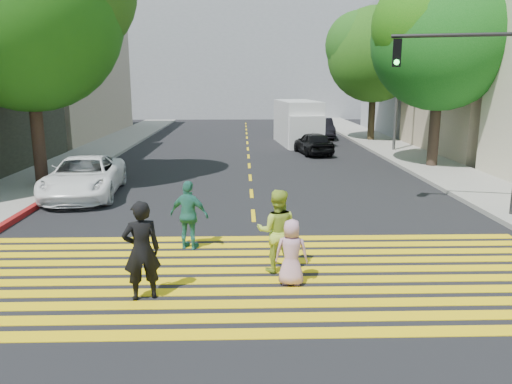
{
  "coord_description": "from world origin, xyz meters",
  "views": [
    {
      "loc": [
        -0.31,
        -8.51,
        3.98
      ],
      "look_at": [
        0.0,
        3.0,
        1.4
      ],
      "focal_mm": 35.0,
      "sensor_mm": 36.0,
      "label": 1
    }
  ],
  "objects_px": {
    "tree_left": "(29,5)",
    "pedestrian_man": "(142,250)",
    "dark_car_near": "(313,143)",
    "dark_car_parked": "(321,128)",
    "silver_car": "(297,127)",
    "pedestrian_woman": "(277,231)",
    "white_van": "(298,124)",
    "pedestrian_extra": "(189,215)",
    "pedestrian_child": "(291,252)",
    "tree_right_near": "(443,33)",
    "traffic_signal": "(486,93)",
    "tree_right_far": "(376,49)",
    "white_sedan": "(84,177)"
  },
  "relations": [
    {
      "from": "tree_left",
      "to": "pedestrian_man",
      "type": "relative_size",
      "value": 5.2
    },
    {
      "from": "dark_car_near",
      "to": "dark_car_parked",
      "type": "xyz_separation_m",
      "value": [
        1.68,
        7.88,
        0.07
      ]
    },
    {
      "from": "dark_car_near",
      "to": "silver_car",
      "type": "relative_size",
      "value": 0.9
    },
    {
      "from": "pedestrian_man",
      "to": "pedestrian_woman",
      "type": "relative_size",
      "value": 1.05
    },
    {
      "from": "pedestrian_woman",
      "to": "dark_car_near",
      "type": "distance_m",
      "value": 17.46
    },
    {
      "from": "white_van",
      "to": "pedestrian_extra",
      "type": "bearing_deg",
      "value": -108.94
    },
    {
      "from": "tree_left",
      "to": "white_van",
      "type": "height_order",
      "value": "tree_left"
    },
    {
      "from": "pedestrian_child",
      "to": "dark_car_parked",
      "type": "distance_m",
      "value": 26.17
    },
    {
      "from": "tree_right_near",
      "to": "silver_car",
      "type": "bearing_deg",
      "value": 108.49
    },
    {
      "from": "pedestrian_woman",
      "to": "dark_car_near",
      "type": "xyz_separation_m",
      "value": [
        3.17,
        17.16,
        -0.26
      ]
    },
    {
      "from": "pedestrian_child",
      "to": "tree_left",
      "type": "bearing_deg",
      "value": -40.0
    },
    {
      "from": "dark_car_near",
      "to": "tree_left",
      "type": "bearing_deg",
      "value": 26.9
    },
    {
      "from": "pedestrian_extra",
      "to": "traffic_signal",
      "type": "xyz_separation_m",
      "value": [
        8.2,
        2.65,
        2.79
      ]
    },
    {
      "from": "pedestrian_man",
      "to": "traffic_signal",
      "type": "bearing_deg",
      "value": -166.71
    },
    {
      "from": "tree_right_near",
      "to": "tree_right_far",
      "type": "distance_m",
      "value": 10.26
    },
    {
      "from": "traffic_signal",
      "to": "tree_right_far",
      "type": "bearing_deg",
      "value": 99.17
    },
    {
      "from": "pedestrian_extra",
      "to": "dark_car_parked",
      "type": "xyz_separation_m",
      "value": [
        6.85,
        23.53,
        -0.14
      ]
    },
    {
      "from": "tree_left",
      "to": "white_van",
      "type": "relative_size",
      "value": 1.63
    },
    {
      "from": "dark_car_parked",
      "to": "white_van",
      "type": "xyz_separation_m",
      "value": [
        -2.03,
        -3.5,
        0.6
      ]
    },
    {
      "from": "white_sedan",
      "to": "white_van",
      "type": "relative_size",
      "value": 0.84
    },
    {
      "from": "white_sedan",
      "to": "silver_car",
      "type": "bearing_deg",
      "value": 58.81
    },
    {
      "from": "silver_car",
      "to": "white_sedan",
      "type": "bearing_deg",
      "value": 66.5
    },
    {
      "from": "pedestrian_child",
      "to": "silver_car",
      "type": "distance_m",
      "value": 27.88
    },
    {
      "from": "pedestrian_child",
      "to": "traffic_signal",
      "type": "height_order",
      "value": "traffic_signal"
    },
    {
      "from": "tree_right_far",
      "to": "dark_car_parked",
      "type": "height_order",
      "value": "tree_right_far"
    },
    {
      "from": "pedestrian_child",
      "to": "pedestrian_extra",
      "type": "relative_size",
      "value": 0.8
    },
    {
      "from": "pedestrian_child",
      "to": "dark_car_near",
      "type": "relative_size",
      "value": 0.36
    },
    {
      "from": "tree_left",
      "to": "dark_car_near",
      "type": "distance_m",
      "value": 15.33
    },
    {
      "from": "pedestrian_extra",
      "to": "pedestrian_child",
      "type": "bearing_deg",
      "value": 154.1
    },
    {
      "from": "tree_right_far",
      "to": "pedestrian_woman",
      "type": "relative_size",
      "value": 4.93
    },
    {
      "from": "pedestrian_woman",
      "to": "pedestrian_child",
      "type": "relative_size",
      "value": 1.33
    },
    {
      "from": "tree_left",
      "to": "pedestrian_extra",
      "type": "bearing_deg",
      "value": -49.55
    },
    {
      "from": "pedestrian_child",
      "to": "pedestrian_extra",
      "type": "distance_m",
      "value": 3.17
    },
    {
      "from": "pedestrian_woman",
      "to": "traffic_signal",
      "type": "xyz_separation_m",
      "value": [
        6.2,
        4.17,
        2.73
      ]
    },
    {
      "from": "tree_left",
      "to": "pedestrian_man",
      "type": "distance_m",
      "value": 12.97
    },
    {
      "from": "dark_car_near",
      "to": "dark_car_parked",
      "type": "bearing_deg",
      "value": -110.95
    },
    {
      "from": "pedestrian_extra",
      "to": "dark_car_parked",
      "type": "height_order",
      "value": "pedestrian_extra"
    },
    {
      "from": "tree_right_far",
      "to": "white_sedan",
      "type": "relative_size",
      "value": 1.75
    },
    {
      "from": "tree_right_near",
      "to": "pedestrian_child",
      "type": "distance_m",
      "value": 16.37
    },
    {
      "from": "traffic_signal",
      "to": "tree_left",
      "type": "bearing_deg",
      "value": 176.24
    },
    {
      "from": "tree_right_far",
      "to": "pedestrian_man",
      "type": "distance_m",
      "value": 26.79
    },
    {
      "from": "tree_left",
      "to": "pedestrian_extra",
      "type": "relative_size",
      "value": 5.86
    },
    {
      "from": "pedestrian_extra",
      "to": "tree_right_far",
      "type": "bearing_deg",
      "value": -95.75
    },
    {
      "from": "dark_car_parked",
      "to": "pedestrian_extra",
      "type": "bearing_deg",
      "value": -104.17
    },
    {
      "from": "tree_right_far",
      "to": "dark_car_near",
      "type": "bearing_deg",
      "value": -129.55
    },
    {
      "from": "pedestrian_extra",
      "to": "dark_car_near",
      "type": "xyz_separation_m",
      "value": [
        5.17,
        15.65,
        -0.21
      ]
    },
    {
      "from": "pedestrian_child",
      "to": "white_van",
      "type": "xyz_separation_m",
      "value": [
        2.58,
        22.26,
        0.63
      ]
    },
    {
      "from": "tree_right_far",
      "to": "traffic_signal",
      "type": "xyz_separation_m",
      "value": [
        -1.68,
        -18.69,
        -2.3
      ]
    },
    {
      "from": "tree_right_near",
      "to": "traffic_signal",
      "type": "bearing_deg",
      "value": -102.84
    },
    {
      "from": "pedestrian_extra",
      "to": "traffic_signal",
      "type": "bearing_deg",
      "value": -143.01
    }
  ]
}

